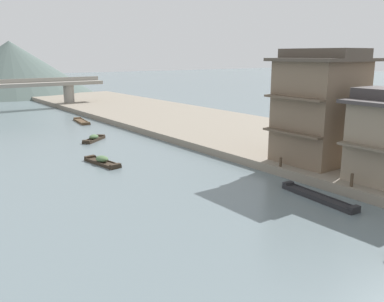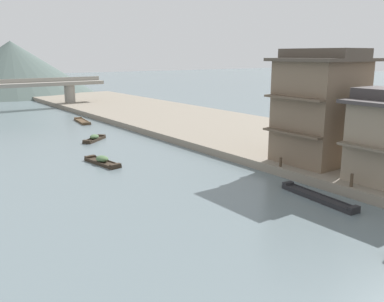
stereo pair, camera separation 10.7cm
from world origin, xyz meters
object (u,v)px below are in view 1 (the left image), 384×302
Objects in this scene: boat_moored_far at (102,161)px; house_waterfront_tall at (320,107)px; mooring_post_dock_far at (281,162)px; mooring_post_dock_mid at (352,180)px; boat_moored_third at (318,197)px; stone_bridge at (14,90)px; boat_moored_nearest at (94,139)px; boat_moored_second at (82,121)px.

boat_moored_far is 18.16m from house_waterfront_tall.
house_waterfront_tall reaches higher than mooring_post_dock_far.
house_waterfront_tall reaches higher than mooring_post_dock_mid.
boat_moored_third is 0.19× the size of stone_bridge.
boat_moored_third is 56.62m from stone_bridge.
stone_bridge is at bearing 94.64° from boat_moored_third.
house_waterfront_tall reaches higher than stone_bridge.
boat_moored_third is 5.69m from mooring_post_dock_far.
boat_moored_nearest is 27.22m from mooring_post_dock_mid.
boat_moored_far reaches higher than boat_moored_nearest.
boat_moored_third is at bearing -65.40° from boat_moored_far.
mooring_post_dock_mid is 1.22× the size of mooring_post_dock_far.
mooring_post_dock_far is at bearing -48.85° from boat_moored_far.
house_waterfront_tall is 52.71m from stone_bridge.
stone_bridge is (2.84, 40.15, 3.15)m from boat_moored_far.
boat_moored_nearest is 30.88m from stone_bridge.
boat_moored_second is 0.61× the size of house_waterfront_tall.
house_waterfront_tall reaches higher than boat_moored_far.
mooring_post_dock_far is at bearing -72.84° from boat_moored_nearest.
mooring_post_dock_mid is 0.03× the size of stone_bridge.
boat_moored_nearest is at bearing 107.16° from mooring_post_dock_far.
mooring_post_dock_far is 0.02× the size of stone_bridge.
mooring_post_dock_mid is (6.32, -26.46, 0.85)m from boat_moored_nearest.
boat_moored_second is at bearing 100.73° from house_waterfront_tall.
boat_moored_second is 34.42m from house_waterfront_tall.
boat_moored_far is at bearing -107.40° from boat_moored_second.
house_waterfront_tall is (6.34, -33.48, 4.86)m from boat_moored_second.
boat_moored_nearest is 4.64× the size of mooring_post_dock_far.
boat_moored_third is at bearing -85.36° from stone_bridge.
boat_moored_far is at bearing -94.05° from stone_bridge.
boat_moored_far reaches higher than boat_moored_second.
boat_moored_nearest is 21.42m from mooring_post_dock_far.
boat_moored_nearest is 13.06m from boat_moored_second.
boat_moored_far is at bearing -109.31° from boat_moored_nearest.
boat_moored_nearest is 0.56× the size of boat_moored_third.
boat_moored_second is 0.92× the size of boat_moored_third.
boat_moored_third is 0.67× the size of house_waterfront_tall.
house_waterfront_tall is 0.29× the size of stone_bridge.
mooring_post_dock_far is (-3.61, 0.48, -3.96)m from house_waterfront_tall.
mooring_post_dock_mid is 6.02m from mooring_post_dock_far.
house_waterfront_tall is at bearing -79.27° from boat_moored_second.
boat_moored_second is at bearing 94.00° from mooring_post_dock_mid.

